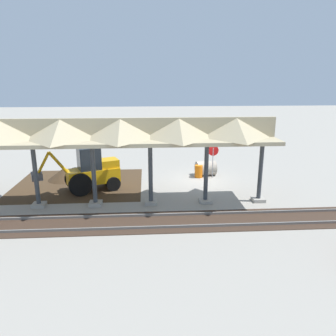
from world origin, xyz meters
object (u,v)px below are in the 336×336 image
Objects in this scene: stop_sign at (213,154)px; traffic_barrel at (199,171)px; backhoe at (91,171)px; concrete_pipe at (206,168)px.

traffic_barrel is at bearing -12.52° from stop_sign.
concrete_pipe is at bearing -159.99° from backhoe.
concrete_pipe is 0.79m from traffic_barrel.
stop_sign is 1.45m from concrete_pipe.
backhoe is 8.38m from concrete_pipe.
backhoe is (8.20, 2.14, -0.46)m from stop_sign.
backhoe is 3.38× the size of concrete_pipe.
backhoe reaches higher than concrete_pipe.
stop_sign is at bearing 116.29° from concrete_pipe.
traffic_barrel is at bearing 40.27° from concrete_pipe.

